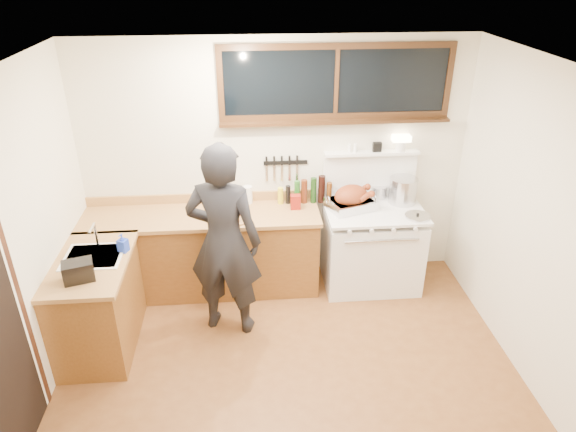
{
  "coord_description": "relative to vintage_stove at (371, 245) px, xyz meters",
  "views": [
    {
      "loc": [
        -0.3,
        -3.27,
        3.29
      ],
      "look_at": [
        0.05,
        0.85,
        1.15
      ],
      "focal_mm": 32.0,
      "sensor_mm": 36.0,
      "label": 1
    }
  ],
  "objects": [
    {
      "name": "ground_plane",
      "position": [
        -1.0,
        -1.41,
        -0.48
      ],
      "size": [
        4.0,
        3.5,
        0.02
      ],
      "primitive_type": "cube",
      "color": "brown"
    },
    {
      "name": "room_shell",
      "position": [
        -1.0,
        -1.41,
        1.18
      ],
      "size": [
        4.1,
        3.6,
        2.65
      ],
      "color": "silver",
      "rests_on": "ground"
    },
    {
      "name": "counter_back",
      "position": [
        -1.8,
        0.04,
        -0.01
      ],
      "size": [
        2.44,
        0.64,
        1.0
      ],
      "color": "brown",
      "rests_on": "ground"
    },
    {
      "name": "counter_left",
      "position": [
        -2.7,
        -0.79,
        -0.02
      ],
      "size": [
        0.64,
        1.09,
        0.9
      ],
      "color": "brown",
      "rests_on": "ground"
    },
    {
      "name": "sink_unit",
      "position": [
        -2.68,
        -0.71,
        0.38
      ],
      "size": [
        0.5,
        0.45,
        0.37
      ],
      "color": "white",
      "rests_on": "counter_left"
    },
    {
      "name": "vintage_stove",
      "position": [
        0.0,
        0.0,
        0.0
      ],
      "size": [
        1.02,
        0.74,
        1.6
      ],
      "color": "white",
      "rests_on": "ground"
    },
    {
      "name": "back_window",
      "position": [
        -0.4,
        0.31,
        1.6
      ],
      "size": [
        2.32,
        0.13,
        0.77
      ],
      "color": "black",
      "rests_on": "room_shell"
    },
    {
      "name": "knife_strip",
      "position": [
        -0.92,
        0.32,
        0.84
      ],
      "size": [
        0.46,
        0.03,
        0.28
      ],
      "color": "black",
      "rests_on": "room_shell"
    },
    {
      "name": "man",
      "position": [
        -1.54,
        -0.63,
        0.48
      ],
      "size": [
        0.78,
        0.62,
        1.89
      ],
      "color": "black",
      "rests_on": "ground"
    },
    {
      "name": "soap_bottle",
      "position": [
        -2.43,
        -0.64,
        0.52
      ],
      "size": [
        0.1,
        0.11,
        0.18
      ],
      "color": "blue",
      "rests_on": "counter_left"
    },
    {
      "name": "toaster",
      "position": [
        -2.7,
        -1.06,
        0.51
      ],
      "size": [
        0.28,
        0.23,
        0.17
      ],
      "color": "black",
      "rests_on": "counter_left"
    },
    {
      "name": "cutting_board",
      "position": [
        -1.51,
        -0.13,
        0.49
      ],
      "size": [
        0.5,
        0.44,
        0.14
      ],
      "color": "#AB7B44",
      "rests_on": "counter_back"
    },
    {
      "name": "roast_turkey",
      "position": [
        -0.24,
        0.05,
        0.54
      ],
      "size": [
        0.55,
        0.48,
        0.25
      ],
      "color": "silver",
      "rests_on": "vintage_stove"
    },
    {
      "name": "stockpot",
      "position": [
        0.33,
        0.14,
        0.57
      ],
      "size": [
        0.31,
        0.31,
        0.28
      ],
      "color": "silver",
      "rests_on": "vintage_stove"
    },
    {
      "name": "saucepan",
      "position": [
        0.11,
        0.29,
        0.5
      ],
      "size": [
        0.2,
        0.31,
        0.13
      ],
      "color": "silver",
      "rests_on": "vintage_stove"
    },
    {
      "name": "pot_lid",
      "position": [
        0.39,
        -0.22,
        0.44
      ],
      "size": [
        0.27,
        0.27,
        0.04
      ],
      "color": "silver",
      "rests_on": "vintage_stove"
    },
    {
      "name": "coffee_tin",
      "position": [
        -0.82,
        0.08,
        0.51
      ],
      "size": [
        0.1,
        0.08,
        0.15
      ],
      "color": "maroon",
      "rests_on": "counter_back"
    },
    {
      "name": "pitcher",
      "position": [
        -1.31,
        0.27,
        0.53
      ],
      "size": [
        0.12,
        0.12,
        0.19
      ],
      "color": "white",
      "rests_on": "counter_back"
    },
    {
      "name": "bottle_cluster",
      "position": [
        -0.67,
        0.22,
        0.56
      ],
      "size": [
        0.58,
        0.07,
        0.3
      ],
      "color": "black",
      "rests_on": "counter_back"
    }
  ]
}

